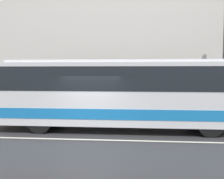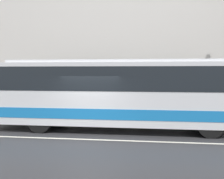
% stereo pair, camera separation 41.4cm
% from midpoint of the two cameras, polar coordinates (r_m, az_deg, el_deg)
% --- Properties ---
extents(ground_plane, '(60.00, 60.00, 0.00)m').
position_cam_midpoint_polar(ground_plane, '(10.12, -6.71, -11.33)').
color(ground_plane, '#2D2D30').
extents(sidewalk, '(60.00, 2.75, 0.12)m').
position_cam_midpoint_polar(sidewalk, '(15.28, -2.64, -5.79)').
color(sidewalk, gray).
rests_on(sidewalk, ground_plane).
extents(building_facade, '(60.00, 0.35, 12.54)m').
position_cam_midpoint_polar(building_facade, '(16.90, -2.01, 15.64)').
color(building_facade, silver).
rests_on(building_facade, ground_plane).
extents(lane_stripe, '(54.00, 0.14, 0.01)m').
position_cam_midpoint_polar(lane_stripe, '(10.12, -6.71, -11.30)').
color(lane_stripe, beige).
rests_on(lane_stripe, ground_plane).
extents(transit_bus, '(11.24, 2.56, 3.21)m').
position_cam_midpoint_polar(transit_bus, '(11.58, -0.27, -0.25)').
color(transit_bus, silver).
rests_on(transit_bus, ground_plane).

